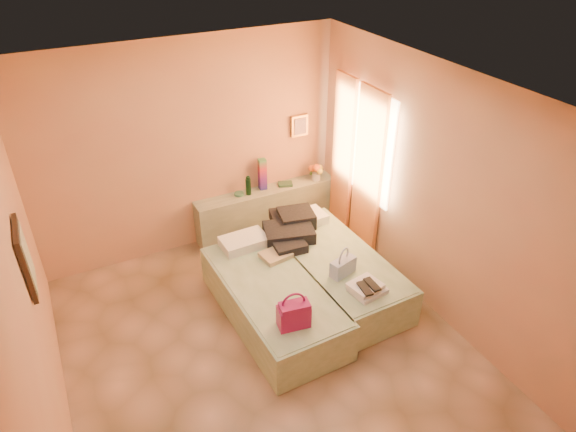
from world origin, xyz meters
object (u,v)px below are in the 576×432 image
object	(u,v)px
magenta_handbag	(294,314)
blue_handbag	(343,267)
bed_right	(335,272)
towel_stack	(368,288)
water_bottle	(248,186)
headboard_ledge	(267,210)
bed_left	(273,301)
green_book	(285,184)
flower_vase	(316,171)

from	to	relation	value
magenta_handbag	blue_handbag	distance (m)	0.99
bed_right	towel_stack	bearing A→B (deg)	-95.17
bed_right	water_bottle	xyz separation A→B (m)	(-0.45, 1.58, 0.53)
bed_right	water_bottle	world-z (taller)	water_bottle
bed_right	magenta_handbag	xyz separation A→B (m)	(-0.98, -0.80, 0.40)
bed_right	blue_handbag	distance (m)	0.49
headboard_ledge	towel_stack	xyz separation A→B (m)	(0.15, -2.29, 0.23)
headboard_ledge	bed_right	xyz separation A→B (m)	(0.19, -1.58, -0.08)
blue_handbag	towel_stack	xyz separation A→B (m)	(0.08, -0.38, -0.05)
towel_stack	magenta_handbag	bearing A→B (deg)	-174.51
headboard_ledge	magenta_handbag	bearing A→B (deg)	-108.55
bed_right	blue_handbag	bearing A→B (deg)	-111.65
towel_stack	blue_handbag	bearing A→B (deg)	101.39
bed_left	blue_handbag	xyz separation A→B (m)	(0.78, -0.21, 0.35)
headboard_ledge	towel_stack	world-z (taller)	headboard_ledge
bed_left	magenta_handbag	distance (m)	0.79
green_book	blue_handbag	xyz separation A→B (m)	(-0.23, -1.91, -0.07)
headboard_ledge	bed_right	distance (m)	1.59
blue_handbag	headboard_ledge	bearing A→B (deg)	76.48
bed_left	bed_right	xyz separation A→B (m)	(0.90, 0.12, 0.00)
bed_left	towel_stack	bearing A→B (deg)	-36.28
blue_handbag	water_bottle	bearing A→B (deg)	84.33
bed_right	magenta_handbag	distance (m)	1.33
headboard_ledge	bed_left	size ratio (longest dim) A/B	1.02
green_book	flower_vase	bearing A→B (deg)	11.81
bed_right	towel_stack	xyz separation A→B (m)	(-0.04, -0.71, 0.30)
blue_handbag	magenta_handbag	bearing A→B (deg)	-166.93
green_book	magenta_handbag	world-z (taller)	magenta_handbag
bed_right	water_bottle	bearing A→B (deg)	104.05
bed_left	towel_stack	size ratio (longest dim) A/B	5.71
flower_vase	blue_handbag	bearing A→B (deg)	-110.59
water_bottle	towel_stack	world-z (taller)	water_bottle
bed_left	bed_right	distance (m)	0.91
magenta_handbag	blue_handbag	bearing A→B (deg)	37.32
headboard_ledge	flower_vase	size ratio (longest dim) A/B	7.02
water_bottle	flower_vase	bearing A→B (deg)	-3.04
headboard_ledge	flower_vase	bearing A→B (deg)	-4.11
flower_vase	magenta_handbag	bearing A→B (deg)	-123.91
headboard_ledge	water_bottle	xyz separation A→B (m)	(-0.26, -0.00, 0.46)
green_book	flower_vase	world-z (taller)	flower_vase
headboard_ledge	blue_handbag	xyz separation A→B (m)	(0.07, -1.91, 0.27)
green_book	headboard_ledge	bearing A→B (deg)	-159.83
bed_right	flower_vase	distance (m)	1.72
bed_left	water_bottle	size ratio (longest dim) A/B	7.61
blue_handbag	towel_stack	distance (m)	0.39
bed_left	flower_vase	xyz separation A→B (m)	(1.48, 1.65, 0.55)
headboard_ledge	bed_right	size ratio (longest dim) A/B	1.02
flower_vase	towel_stack	xyz separation A→B (m)	(-0.62, -2.23, -0.25)
magenta_handbag	bed_right	bearing A→B (deg)	47.82
water_bottle	towel_stack	size ratio (longest dim) A/B	0.75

